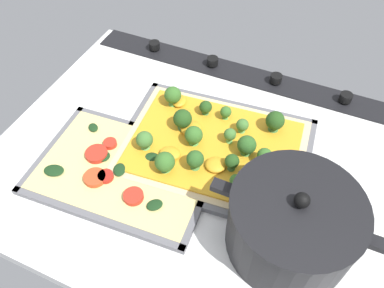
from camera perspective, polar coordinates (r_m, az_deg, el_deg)
ground_plane at (r=78.13cm, az=0.75°, el=-2.80°), size 80.65×63.40×3.00cm
stove_control_panel at (r=95.49cm, az=7.60°, el=10.38°), size 77.42×7.00×2.60cm
baking_tray_front at (r=77.98cm, az=3.23°, el=-0.84°), size 40.37×31.68×1.30cm
broccoli_pizza at (r=76.75cm, az=2.86°, el=0.17°), size 37.77×29.08×6.11cm
baking_tray_back at (r=75.68cm, az=-10.03°, el=-4.00°), size 35.41×25.56×1.30cm
veggie_pizza_back at (r=75.16cm, az=-10.42°, el=-3.72°), size 32.87×23.02×1.90cm
cooking_pot at (r=64.07cm, az=14.68°, el=-11.44°), size 27.74×20.95×14.24cm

